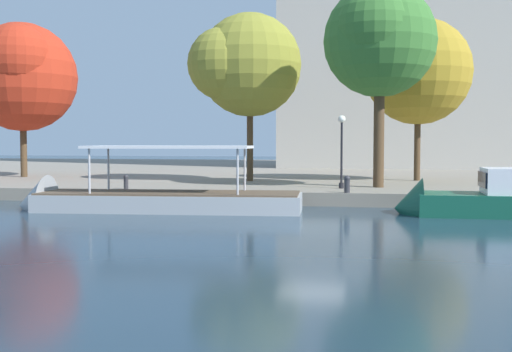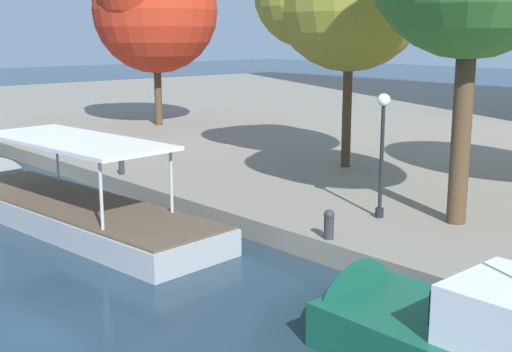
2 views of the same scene
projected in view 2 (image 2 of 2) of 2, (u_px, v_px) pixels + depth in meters
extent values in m
plane|color=#1E3342|center=(46.00, 334.00, 14.48)|extent=(220.00, 220.00, 0.00)
cube|color=#9EA3A8|center=(79.00, 222.00, 22.41)|extent=(12.28, 4.25, 1.22)
cube|color=brown|center=(78.00, 203.00, 22.27)|extent=(12.03, 4.07, 0.08)
cylinder|color=#B2B2B7|center=(57.00, 155.00, 25.18)|extent=(0.10, 0.10, 2.00)
cylinder|color=#B2B2B7|center=(101.00, 196.00, 18.93)|extent=(0.10, 0.10, 2.00)
cylinder|color=#B2B2B7|center=(171.00, 181.00, 20.76)|extent=(0.10, 0.10, 2.00)
cube|color=silver|center=(74.00, 141.00, 21.83)|extent=(7.70, 3.60, 0.12)
cone|color=#14513D|center=(336.00, 310.00, 15.14)|extent=(1.21, 2.69, 2.69)
cube|color=black|center=(483.00, 301.00, 12.31)|extent=(0.95, 2.13, 0.66)
cylinder|color=#2D2D33|center=(122.00, 168.00, 27.50)|extent=(0.24, 0.24, 0.57)
sphere|color=#2D2D33|center=(121.00, 159.00, 27.42)|extent=(0.26, 0.26, 0.26)
cylinder|color=#2D2D33|center=(329.00, 228.00, 18.89)|extent=(0.28, 0.28, 0.62)
sphere|color=#2D2D33|center=(329.00, 215.00, 18.81)|extent=(0.31, 0.31, 0.31)
cylinder|color=black|center=(381.00, 162.00, 20.79)|extent=(0.12, 0.12, 3.52)
sphere|color=white|center=(384.00, 100.00, 20.39)|extent=(0.40, 0.40, 0.40)
cylinder|color=black|center=(379.00, 213.00, 21.13)|extent=(0.26, 0.26, 0.30)
cylinder|color=#4C3823|center=(461.00, 131.00, 19.97)|extent=(0.58, 0.58, 5.68)
cylinder|color=#4C3823|center=(347.00, 110.00, 28.69)|extent=(0.40, 0.40, 4.89)
cylinder|color=#4C3823|center=(158.00, 92.00, 41.88)|extent=(0.46, 0.46, 4.18)
sphere|color=#B22D19|center=(156.00, 10.00, 40.85)|extent=(7.62, 7.62, 7.62)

